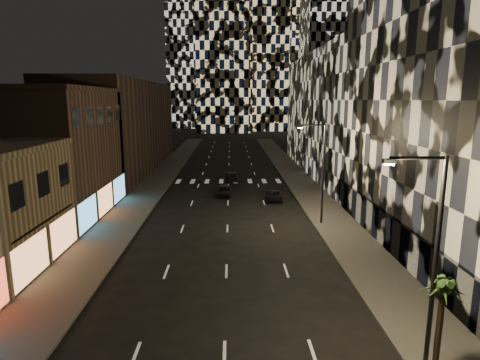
{
  "coord_description": "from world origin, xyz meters",
  "views": [
    {
      "loc": [
        0.32,
        -5.04,
        11.25
      ],
      "look_at": [
        0.93,
        21.02,
        6.0
      ],
      "focal_mm": 30.0,
      "sensor_mm": 36.0,
      "label": 1
    }
  ],
  "objects_px": {
    "palm_tree": "(443,293)",
    "streetlight_far": "(321,167)",
    "car_dark_oncoming": "(232,176)",
    "car_dark_midlane": "(224,191)",
    "car_dark_rightlane": "(274,196)",
    "streetlight_near": "(431,249)"
  },
  "relations": [
    {
      "from": "palm_tree",
      "to": "streetlight_far",
      "type": "bearing_deg",
      "value": 91.84
    },
    {
      "from": "streetlight_far",
      "to": "car_dark_oncoming",
      "type": "relative_size",
      "value": 2.06
    },
    {
      "from": "car_dark_midlane",
      "to": "car_dark_rightlane",
      "type": "distance_m",
      "value": 6.2
    },
    {
      "from": "streetlight_far",
      "to": "car_dark_oncoming",
      "type": "xyz_separation_m",
      "value": [
        -7.82,
        20.17,
        -4.72
      ]
    },
    {
      "from": "streetlight_far",
      "to": "palm_tree",
      "type": "distance_m",
      "value": 20.16
    },
    {
      "from": "car_dark_oncoming",
      "to": "car_dark_midlane",
      "type": "bearing_deg",
      "value": 82.75
    },
    {
      "from": "streetlight_near",
      "to": "car_dark_midlane",
      "type": "distance_m",
      "value": 32.8
    },
    {
      "from": "streetlight_far",
      "to": "car_dark_rightlane",
      "type": "xyz_separation_m",
      "value": [
        -3.12,
        8.9,
        -4.82
      ]
    },
    {
      "from": "streetlight_far",
      "to": "car_dark_midlane",
      "type": "bearing_deg",
      "value": 128.26
    },
    {
      "from": "car_dark_midlane",
      "to": "car_dark_rightlane",
      "type": "height_order",
      "value": "car_dark_midlane"
    },
    {
      "from": "car_dark_rightlane",
      "to": "palm_tree",
      "type": "height_order",
      "value": "palm_tree"
    },
    {
      "from": "car_dark_oncoming",
      "to": "palm_tree",
      "type": "height_order",
      "value": "palm_tree"
    },
    {
      "from": "streetlight_near",
      "to": "palm_tree",
      "type": "xyz_separation_m",
      "value": [
        0.65,
        -0.06,
        -1.91
      ]
    },
    {
      "from": "palm_tree",
      "to": "car_dark_rightlane",
      "type": "bearing_deg",
      "value": 97.4
    },
    {
      "from": "car_dark_rightlane",
      "to": "palm_tree",
      "type": "xyz_separation_m",
      "value": [
        3.76,
        -28.95,
        2.91
      ]
    },
    {
      "from": "streetlight_near",
      "to": "car_dark_rightlane",
      "type": "xyz_separation_m",
      "value": [
        -3.12,
        28.9,
        -4.82
      ]
    },
    {
      "from": "streetlight_near",
      "to": "streetlight_far",
      "type": "bearing_deg",
      "value": 90.0
    },
    {
      "from": "streetlight_far",
      "to": "car_dark_rightlane",
      "type": "bearing_deg",
      "value": 109.3
    },
    {
      "from": "car_dark_midlane",
      "to": "palm_tree",
      "type": "bearing_deg",
      "value": -72.19
    },
    {
      "from": "streetlight_near",
      "to": "car_dark_oncoming",
      "type": "height_order",
      "value": "streetlight_near"
    },
    {
      "from": "streetlight_far",
      "to": "palm_tree",
      "type": "xyz_separation_m",
      "value": [
        0.65,
        -20.06,
        -1.91
      ]
    },
    {
      "from": "streetlight_far",
      "to": "car_dark_oncoming",
      "type": "distance_m",
      "value": 22.15
    }
  ]
}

